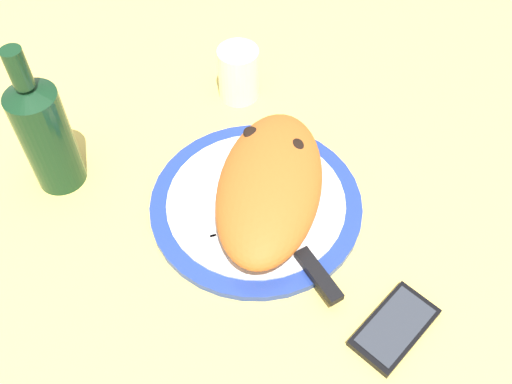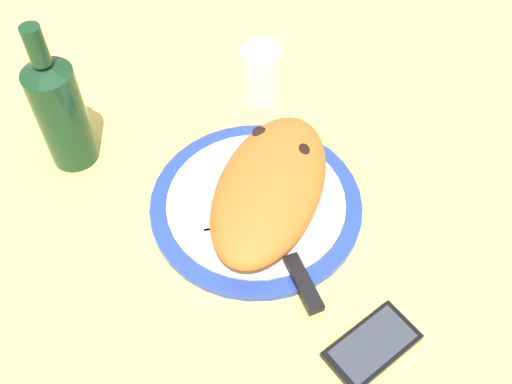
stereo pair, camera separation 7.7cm
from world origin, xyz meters
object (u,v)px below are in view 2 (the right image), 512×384
(plate, at_px, (256,204))
(calzone, at_px, (270,186))
(smartphone, at_px, (372,346))
(wine_bottle, at_px, (60,110))
(knife, at_px, (292,261))
(fork, at_px, (205,215))
(water_glass, at_px, (261,76))

(plate, distance_m, calzone, 0.05)
(smartphone, bearing_deg, wine_bottle, -122.50)
(wine_bottle, bearing_deg, knife, 62.41)
(calzone, bearing_deg, smartphone, 33.77)
(smartphone, bearing_deg, plate, -142.37)
(knife, distance_m, smartphone, 0.15)
(knife, xyz_separation_m, smartphone, (0.10, 0.10, -0.01))
(fork, xyz_separation_m, water_glass, (-0.27, 0.06, 0.02))
(smartphone, bearing_deg, fork, -127.31)
(plate, height_order, knife, knife)
(calzone, height_order, knife, calzone)
(wine_bottle, bearing_deg, water_glass, 119.95)
(plate, relative_size, smartphone, 2.40)
(plate, xyz_separation_m, wine_bottle, (-0.08, -0.29, 0.09))
(wine_bottle, bearing_deg, fork, 63.13)
(calzone, distance_m, water_glass, 0.24)
(smartphone, bearing_deg, water_glass, -159.36)
(smartphone, distance_m, water_glass, 0.48)
(calzone, xyz_separation_m, fork, (0.03, -0.09, -0.03))
(calzone, relative_size, wine_bottle, 1.26)
(water_glass, relative_size, wine_bottle, 0.38)
(smartphone, relative_size, wine_bottle, 0.53)
(knife, distance_m, wine_bottle, 0.39)
(knife, bearing_deg, smartphone, 44.49)
(knife, relative_size, wine_bottle, 0.89)
(calzone, distance_m, knife, 0.11)
(smartphone, height_order, water_glass, water_glass)
(knife, bearing_deg, plate, -151.21)
(knife, relative_size, water_glass, 2.33)
(smartphone, xyz_separation_m, water_glass, (-0.44, -0.17, 0.03))
(fork, xyz_separation_m, wine_bottle, (-0.11, -0.22, 0.08))
(fork, distance_m, knife, 0.14)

